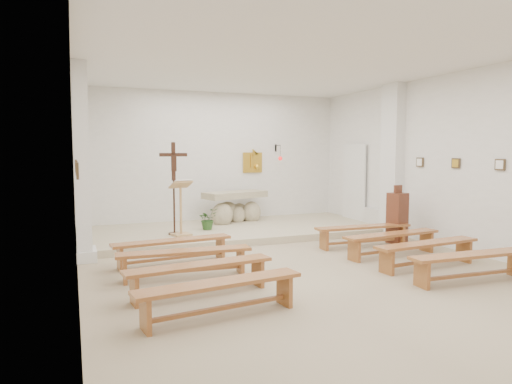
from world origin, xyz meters
name	(u,v)px	position (x,y,z in m)	size (l,w,h in m)	color
ground	(303,268)	(0.00, 0.00, 0.00)	(7.00, 10.00, 0.00)	tan
wall_left	(75,166)	(-3.49, 0.00, 1.75)	(0.02, 10.00, 3.50)	white
wall_right	(465,162)	(3.49, 0.00, 1.75)	(0.02, 10.00, 3.50)	white
wall_back	(215,159)	(0.00, 4.99, 1.75)	(7.00, 0.02, 3.50)	white
ceiling	(305,55)	(0.00, 0.00, 3.49)	(7.00, 10.00, 0.02)	silver
sanctuary_platform	(234,230)	(0.00, 3.50, 0.07)	(6.98, 3.00, 0.15)	#BBAE90
pilaster_left	(82,163)	(-3.37, 2.00, 1.75)	(0.26, 0.55, 3.50)	white
pilaster_right	(392,160)	(3.37, 2.00, 1.75)	(0.26, 0.55, 3.50)	white
gold_wall_relief	(253,163)	(1.05, 4.96, 1.65)	(0.55, 0.04, 0.55)	gold
sanctuary_lamp	(280,157)	(1.75, 4.71, 1.81)	(0.11, 0.36, 0.44)	black
station_frame_left_front	(77,171)	(-3.47, -0.80, 1.72)	(0.03, 0.20, 0.20)	#46351F
station_frame_left_mid	(77,168)	(-3.47, 0.20, 1.72)	(0.03, 0.20, 0.20)	#46351F
station_frame_left_rear	(76,166)	(-3.47, 1.20, 1.72)	(0.03, 0.20, 0.20)	#46351F
station_frame_right_front	(500,165)	(3.47, -0.80, 1.72)	(0.03, 0.20, 0.20)	#46351F
station_frame_right_mid	(456,163)	(3.47, 0.20, 1.72)	(0.03, 0.20, 0.20)	#46351F
station_frame_right_rear	(420,162)	(3.47, 1.20, 1.72)	(0.03, 0.20, 0.20)	#46351F
radiator_left	(80,239)	(-3.43, 2.70, 0.27)	(0.10, 0.85, 0.52)	silver
radiator_right	(374,219)	(3.43, 2.70, 0.27)	(0.10, 0.85, 0.52)	silver
altar	(234,209)	(0.30, 4.33, 0.48)	(1.77, 1.07, 0.85)	#BEB491
lectern	(181,208)	(-1.40, 2.92, 0.75)	(0.50, 0.45, 1.22)	tan
crucifix_stand	(174,181)	(-1.50, 3.12, 1.31)	(0.60, 0.26, 2.00)	#341D10
potted_plant	(208,219)	(-0.66, 3.45, 0.40)	(0.44, 0.38, 0.49)	#295321
donation_pedestal	(397,218)	(2.86, 1.14, 0.55)	(0.39, 0.39, 1.24)	#5B2B1A
bench_left_front	(173,246)	(-1.96, 1.09, 0.33)	(2.09, 0.54, 0.44)	#98602C
bench_right_front	(363,231)	(1.96, 1.09, 0.33)	(2.08, 0.43, 0.44)	#98602C
bench_left_second	(185,257)	(-1.96, 0.17, 0.33)	(2.08, 0.47, 0.44)	#98602C
bench_right_second	(392,239)	(1.96, 0.17, 0.33)	(2.09, 0.51, 0.44)	#98602C
bench_left_third	(200,271)	(-1.96, -0.74, 0.33)	(2.09, 0.56, 0.44)	#98602C
bench_right_third	(427,249)	(1.96, -0.74, 0.33)	(2.09, 0.50, 0.44)	#98602C
bench_left_fourth	(220,290)	(-1.96, -1.65, 0.33)	(2.09, 0.59, 0.44)	#98602C
bench_right_fourth	(472,261)	(1.96, -1.65, 0.33)	(2.08, 0.44, 0.44)	#98602C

